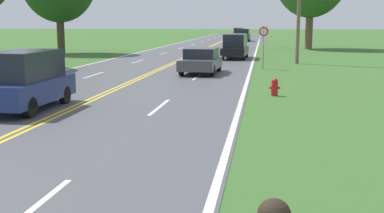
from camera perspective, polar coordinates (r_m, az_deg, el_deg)
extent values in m
cube|color=white|center=(7.57, -18.88, -11.86)|extent=(0.12, 3.00, 0.00)
cube|color=white|center=(15.81, -3.87, -0.06)|extent=(0.12, 3.00, 0.00)
cube|color=white|center=(24.59, 0.60, 3.55)|extent=(0.12, 3.00, 0.00)
cube|color=white|center=(33.49, 2.73, 5.24)|extent=(0.12, 3.00, 0.00)
cube|color=white|center=(42.43, 3.96, 6.22)|extent=(0.12, 3.00, 0.00)
cube|color=white|center=(51.39, 4.77, 6.86)|extent=(0.12, 3.00, 0.00)
cube|color=white|center=(60.36, 5.34, 7.30)|extent=(0.12, 3.00, 0.00)
cube|color=white|center=(69.34, 5.76, 7.63)|extent=(0.12, 3.00, 0.00)
cube|color=white|center=(78.33, 6.08, 7.89)|extent=(0.12, 3.00, 0.00)
cube|color=white|center=(87.31, 6.34, 8.09)|extent=(0.12, 3.00, 0.00)
cube|color=white|center=(96.30, 6.55, 8.25)|extent=(0.12, 3.00, 0.00)
cube|color=white|center=(105.30, 6.73, 8.39)|extent=(0.12, 3.00, 0.00)
cube|color=white|center=(17.81, -21.44, 0.40)|extent=(0.12, 3.00, 0.00)
cube|color=white|center=(25.92, -11.55, 3.68)|extent=(0.12, 3.00, 0.00)
cube|color=white|center=(34.47, -6.45, 5.33)|extent=(0.12, 3.00, 0.00)
cube|color=white|center=(43.21, -3.37, 6.30)|extent=(0.12, 3.00, 0.00)
cube|color=white|center=(52.04, -1.33, 6.93)|extent=(0.12, 3.00, 0.00)
cube|color=white|center=(60.91, 0.12, 7.37)|extent=(0.12, 3.00, 0.00)
cube|color=white|center=(69.82, 1.21, 7.70)|extent=(0.12, 3.00, 0.00)
cube|color=white|center=(78.75, 2.05, 7.95)|extent=(0.12, 3.00, 0.00)
cube|color=white|center=(87.70, 2.71, 8.15)|extent=(0.12, 3.00, 0.00)
cube|color=white|center=(96.65, 3.26, 8.31)|extent=(0.12, 3.00, 0.00)
cube|color=white|center=(105.61, 3.71, 8.44)|extent=(0.12, 3.00, 0.00)
cylinder|color=red|center=(18.49, 9.76, 2.03)|extent=(0.25, 0.25, 0.51)
sphere|color=red|center=(18.45, 9.79, 2.96)|extent=(0.24, 0.24, 0.24)
cylinder|color=red|center=(18.49, 10.28, 2.19)|extent=(0.08, 0.09, 0.09)
cylinder|color=red|center=(18.48, 9.26, 2.21)|extent=(0.08, 0.09, 0.09)
cylinder|color=gray|center=(28.90, 8.45, 6.84)|extent=(0.07, 0.07, 2.48)
cylinder|color=white|center=(28.84, 8.50, 8.80)|extent=(0.60, 0.02, 0.60)
torus|color=red|center=(28.83, 8.50, 8.80)|extent=(0.55, 0.07, 0.55)
cube|color=white|center=(28.86, 8.47, 7.70)|extent=(0.44, 0.02, 0.44)
cylinder|color=brown|center=(33.24, 12.57, 11.79)|extent=(0.24, 0.24, 7.91)
cylinder|color=#473828|center=(44.70, -15.30, 8.45)|extent=(0.66, 0.66, 3.71)
cylinder|color=brown|center=(52.18, 13.71, 9.03)|extent=(0.76, 0.76, 4.34)
cylinder|color=black|center=(17.68, -19.48, 1.41)|extent=(0.20, 0.61, 0.61)
cylinder|color=black|center=(17.00, -14.85, 1.33)|extent=(0.20, 0.61, 0.61)
cylinder|color=black|center=(14.77, -18.66, -0.12)|extent=(0.20, 0.61, 0.61)
cube|color=navy|center=(16.18, -19.17, 1.83)|extent=(1.76, 4.04, 0.70)
cube|color=#1E232D|center=(16.09, -19.34, 4.65)|extent=(1.55, 2.83, 0.89)
cylinder|color=black|center=(23.50, -19.36, 3.39)|extent=(0.20, 0.60, 0.60)
cylinder|color=black|center=(22.83, -15.88, 3.40)|extent=(0.20, 0.60, 0.60)
cylinder|color=black|center=(20.60, -18.67, 2.58)|extent=(0.20, 0.60, 0.60)
cube|color=silver|center=(22.02, -19.08, 3.72)|extent=(1.79, 4.02, 0.60)
cube|color=#1E232D|center=(21.97, -19.17, 5.33)|extent=(1.57, 2.82, 0.64)
cylinder|color=black|center=(24.84, 2.46, 4.28)|extent=(0.22, 0.62, 0.61)
cylinder|color=black|center=(25.12, -1.27, 4.35)|extent=(0.22, 0.62, 0.61)
cylinder|color=black|center=(27.34, 3.21, 4.80)|extent=(0.22, 0.62, 0.61)
cylinder|color=black|center=(27.60, -0.19, 4.86)|extent=(0.22, 0.62, 0.61)
cube|color=#47474C|center=(26.19, 1.07, 5.13)|extent=(1.99, 4.16, 0.56)
cube|color=#1E232D|center=(26.31, 1.13, 6.35)|extent=(1.70, 2.31, 0.54)
cylinder|color=black|center=(35.65, 6.16, 6.02)|extent=(0.22, 0.71, 0.70)
cylinder|color=black|center=(35.80, 3.66, 6.08)|extent=(0.22, 0.71, 0.70)
cylinder|color=black|center=(38.60, 6.49, 6.31)|extent=(0.22, 0.71, 0.70)
cylinder|color=black|center=(38.74, 4.18, 6.36)|extent=(0.22, 0.71, 0.70)
cube|color=black|center=(37.18, 5.14, 6.59)|extent=(1.91, 4.84, 0.58)
cube|color=#1E232D|center=(37.14, 5.15, 7.80)|extent=(1.65, 3.40, 0.99)
cylinder|color=black|center=(70.30, 6.72, 7.90)|extent=(0.22, 0.64, 0.64)
cylinder|color=black|center=(70.43, 5.30, 7.93)|extent=(0.22, 0.64, 0.64)
cylinder|color=black|center=(73.09, 6.85, 7.97)|extent=(0.22, 0.64, 0.64)
cylinder|color=black|center=(73.21, 5.49, 8.00)|extent=(0.22, 0.64, 0.64)
cube|color=#1E472D|center=(71.74, 6.10, 8.21)|extent=(2.06, 4.55, 0.72)
cube|color=#1E232D|center=(71.72, 6.11, 8.82)|extent=(1.79, 3.20, 0.80)
cylinder|color=black|center=(83.88, 6.01, 8.26)|extent=(0.22, 0.71, 0.71)
cylinder|color=black|center=(84.02, 4.95, 8.28)|extent=(0.22, 0.71, 0.71)
cylinder|color=black|center=(86.67, 6.16, 8.31)|extent=(0.22, 0.71, 0.71)
cylinder|color=black|center=(86.80, 5.13, 8.32)|extent=(0.22, 0.71, 0.71)
cube|color=maroon|center=(85.33, 5.57, 8.48)|extent=(1.89, 4.56, 0.65)
cube|color=#1E232D|center=(85.31, 5.58, 8.98)|extent=(1.63, 3.20, 0.84)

